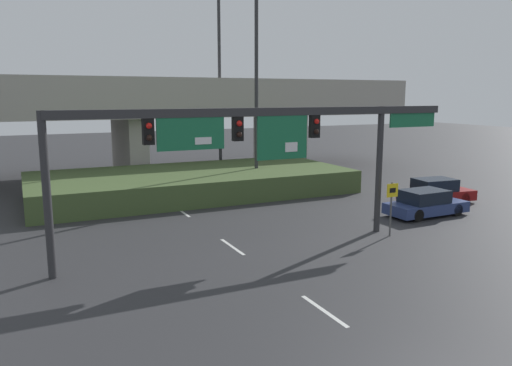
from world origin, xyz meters
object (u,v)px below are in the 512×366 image
at_px(parked_sedan_mid_right, 436,192).
at_px(signal_gantry, 262,134).
at_px(speed_limit_sign, 392,201).
at_px(highway_light_pole_near, 219,65).
at_px(highway_light_pole_far, 256,60).
at_px(parked_sedan_near_right, 425,204).

bearing_deg(parked_sedan_mid_right, signal_gantry, -158.64).
height_order(signal_gantry, speed_limit_sign, signal_gantry).
xyz_separation_m(speed_limit_sign, parked_sedan_mid_right, (7.11, 4.40, -0.93)).
height_order(signal_gantry, highway_light_pole_near, highway_light_pole_near).
distance_m(speed_limit_sign, highway_light_pole_far, 14.48).
distance_m(speed_limit_sign, parked_sedan_mid_right, 8.41).
distance_m(parked_sedan_near_right, parked_sedan_mid_right, 3.56).
bearing_deg(speed_limit_sign, highway_light_pole_near, 91.94).
height_order(speed_limit_sign, parked_sedan_mid_right, speed_limit_sign).
distance_m(speed_limit_sign, parked_sedan_near_right, 4.92).
bearing_deg(parked_sedan_mid_right, highway_light_pole_near, 124.35).
bearing_deg(signal_gantry, parked_sedan_near_right, 7.62).
bearing_deg(highway_light_pole_far, signal_gantry, -114.49).
relative_size(highway_light_pole_far, parked_sedan_near_right, 3.68).
bearing_deg(highway_light_pole_far, parked_sedan_mid_right, -47.37).
bearing_deg(parked_sedan_near_right, speed_limit_sign, -152.69).
height_order(speed_limit_sign, highway_light_pole_far, highway_light_pole_far).
bearing_deg(highway_light_pole_near, parked_sedan_near_right, -73.69).
relative_size(signal_gantry, highway_light_pole_near, 1.07).
xyz_separation_m(speed_limit_sign, parked_sedan_near_right, (4.25, 2.27, -0.96)).
bearing_deg(speed_limit_sign, signal_gantry, 171.31).
relative_size(signal_gantry, speed_limit_sign, 7.09).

